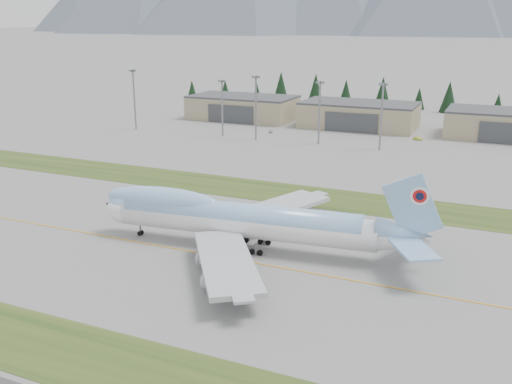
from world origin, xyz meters
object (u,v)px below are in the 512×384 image
at_px(hangar_right, 511,125).
at_px(service_vehicle_b, 418,140).
at_px(boeing_747_freighter, 241,219).
at_px(service_vehicle_a, 271,132).
at_px(hangar_left, 243,107).
at_px(hangar_center, 359,115).

xyz_separation_m(hangar_right, service_vehicle_b, (-32.40, -17.95, -5.39)).
xyz_separation_m(boeing_747_freighter, service_vehicle_a, (-41.72, 117.43, -6.02)).
distance_m(hangar_right, service_vehicle_a, 93.91).
bearing_deg(hangar_left, hangar_right, 0.00).
height_order(hangar_right, service_vehicle_a, hangar_right).
bearing_deg(service_vehicle_b, service_vehicle_a, 124.59).
bearing_deg(hangar_left, hangar_center, 0.00).
bearing_deg(service_vehicle_a, service_vehicle_b, -11.95).
bearing_deg(boeing_747_freighter, service_vehicle_b, 76.68).
bearing_deg(hangar_center, hangar_right, 0.00).
height_order(hangar_center, service_vehicle_b, hangar_center).
distance_m(boeing_747_freighter, hangar_right, 151.70).
distance_m(hangar_left, hangar_center, 55.00).
xyz_separation_m(hangar_right, service_vehicle_a, (-89.96, -26.40, -5.39)).
relative_size(hangar_left, service_vehicle_b, 12.66).
distance_m(boeing_747_freighter, service_vehicle_a, 124.76).
bearing_deg(boeing_747_freighter, hangar_center, 88.52).
xyz_separation_m(hangar_left, service_vehicle_a, (25.04, -26.40, -5.39)).
bearing_deg(boeing_747_freighter, hangar_left, 108.75).
height_order(service_vehicle_a, service_vehicle_b, service_vehicle_a).
relative_size(hangar_center, service_vehicle_a, 12.09).
height_order(hangar_right, service_vehicle_b, hangar_right).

